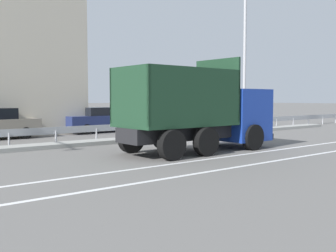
{
  "coord_description": "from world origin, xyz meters",
  "views": [
    {
      "loc": [
        -12.35,
        -13.29,
        2.06
      ],
      "look_at": [
        -1.42,
        0.35,
        0.85
      ],
      "focal_mm": 42.0,
      "sensor_mm": 36.0,
      "label": 1
    }
  ],
  "objects_px": {
    "street_lamp_1": "(247,42)",
    "parked_car_3": "(101,120)",
    "dump_truck": "(211,118)",
    "median_road_sign": "(215,112)"
  },
  "relations": [
    {
      "from": "median_road_sign",
      "to": "parked_car_3",
      "type": "xyz_separation_m",
      "value": [
        -4.36,
        5.53,
        -0.54
      ]
    },
    {
      "from": "dump_truck",
      "to": "parked_car_3",
      "type": "xyz_separation_m",
      "value": [
        0.57,
        10.15,
        -0.52
      ]
    },
    {
      "from": "street_lamp_1",
      "to": "parked_car_3",
      "type": "distance_m",
      "value": 10.14
    },
    {
      "from": "median_road_sign",
      "to": "parked_car_3",
      "type": "relative_size",
      "value": 0.51
    },
    {
      "from": "street_lamp_1",
      "to": "parked_car_3",
      "type": "relative_size",
      "value": 2.08
    },
    {
      "from": "dump_truck",
      "to": "parked_car_3",
      "type": "relative_size",
      "value": 1.38
    },
    {
      "from": "parked_car_3",
      "to": "street_lamp_1",
      "type": "bearing_deg",
      "value": 49.54
    },
    {
      "from": "median_road_sign",
      "to": "street_lamp_1",
      "type": "bearing_deg",
      "value": -2.07
    },
    {
      "from": "parked_car_3",
      "to": "median_road_sign",
      "type": "bearing_deg",
      "value": 36.68
    },
    {
      "from": "dump_truck",
      "to": "parked_car_3",
      "type": "bearing_deg",
      "value": 176.19
    }
  ]
}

